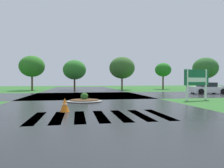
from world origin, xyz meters
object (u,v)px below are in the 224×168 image
car_blue_compact (207,89)px  estate_billboard (197,79)px  traffic_cone (65,105)px  median_island (84,100)px

car_blue_compact → estate_billboard: bearing=-125.3°
car_blue_compact → traffic_cone: size_ratio=5.81×
estate_billboard → car_blue_compact: bearing=-142.8°
median_island → traffic_cone: 4.92m
estate_billboard → median_island: 9.04m
estate_billboard → median_island: estate_billboard is taller
car_blue_compact → median_island: bearing=-150.4°
median_island → car_blue_compact: size_ratio=0.63×
median_island → estate_billboard: bearing=-1.4°
median_island → car_blue_compact: 16.46m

